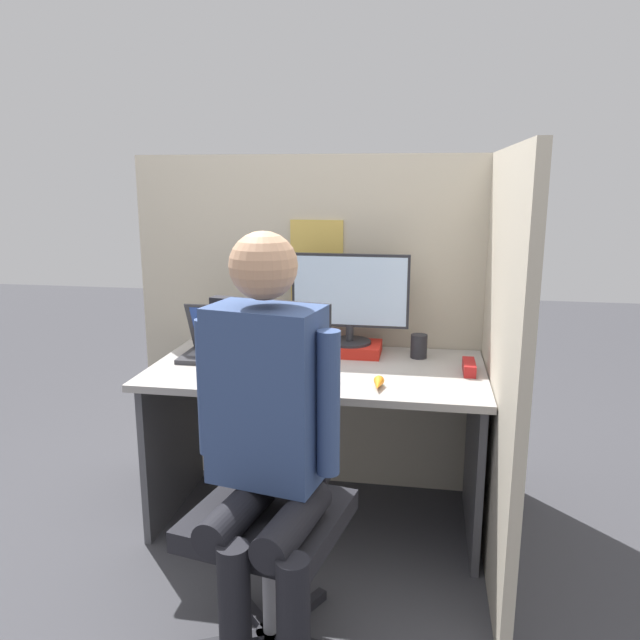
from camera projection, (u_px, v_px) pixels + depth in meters
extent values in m
plane|color=#3D3D42|center=(301.00, 569.00, 2.49)|extent=(12.00, 12.00, 0.00)
cube|color=#B7AD99|center=(331.00, 326.00, 3.06)|extent=(1.93, 0.04, 1.63)
cube|color=gold|center=(317.00, 265.00, 2.97)|extent=(0.25, 0.01, 0.43)
cube|color=#F4EA66|center=(261.00, 296.00, 3.05)|extent=(0.07, 0.01, 0.07)
cube|color=#B7AD99|center=(497.00, 360.00, 2.48)|extent=(0.04, 1.40, 1.63)
cube|color=#9E9993|center=(317.00, 370.00, 2.69)|extent=(1.43, 0.75, 0.03)
cube|color=#4C4C51|center=(173.00, 438.00, 2.89)|extent=(0.03, 0.64, 0.70)
cube|color=#4C4C51|center=(474.00, 460.00, 2.66)|extent=(0.03, 0.64, 0.70)
cube|color=red|center=(349.00, 348.00, 2.88)|extent=(0.29, 0.21, 0.05)
cylinder|color=#232328|center=(350.00, 342.00, 2.87)|extent=(0.20, 0.20, 0.01)
cylinder|color=#232328|center=(350.00, 332.00, 2.86)|extent=(0.04, 0.04, 0.08)
cube|color=#232328|center=(350.00, 291.00, 2.82)|extent=(0.53, 0.02, 0.33)
cube|color=silver|center=(350.00, 291.00, 2.81)|extent=(0.51, 0.00, 0.31)
cube|color=#2D2D33|center=(224.00, 357.00, 2.80)|extent=(0.38, 0.24, 0.02)
cube|color=#5B5B60|center=(226.00, 353.00, 2.81)|extent=(0.32, 0.13, 0.00)
cube|color=#2D2D33|center=(228.00, 327.00, 2.84)|extent=(0.38, 0.11, 0.22)
cube|color=#1E3D93|center=(228.00, 327.00, 2.84)|extent=(0.33, 0.09, 0.19)
ellipsoid|color=black|center=(283.00, 369.00, 2.60)|extent=(0.07, 0.05, 0.03)
cube|color=#A31919|center=(469.00, 367.00, 2.60)|extent=(0.05, 0.16, 0.05)
cone|color=orange|center=(378.00, 385.00, 2.39)|extent=(0.04, 0.10, 0.04)
cylinder|color=green|center=(379.00, 380.00, 2.45)|extent=(0.02, 0.02, 0.02)
cylinder|color=black|center=(271.00, 635.00, 2.10)|extent=(0.10, 0.10, 0.04)
cube|color=black|center=(298.00, 613.00, 2.21)|extent=(0.17, 0.26, 0.04)
cube|color=black|center=(252.00, 611.00, 2.22)|extent=(0.22, 0.23, 0.04)
cylinder|color=gray|center=(270.00, 581.00, 2.06)|extent=(0.05, 0.05, 0.38)
cube|color=black|center=(268.00, 519.00, 2.01)|extent=(0.54, 0.54, 0.07)
cube|color=black|center=(270.00, 389.00, 2.18)|extent=(0.44, 0.14, 0.63)
cylinder|color=black|center=(239.00, 511.00, 1.88)|extent=(0.18, 0.37, 0.11)
cylinder|color=black|center=(236.00, 631.00, 1.77)|extent=(0.09, 0.09, 0.54)
cylinder|color=black|center=(293.00, 523.00, 1.82)|extent=(0.18, 0.37, 0.11)
cube|color=#334775|center=(266.00, 395.00, 1.91)|extent=(0.37, 0.26, 0.56)
sphere|color=tan|center=(263.00, 266.00, 1.83)|extent=(0.20, 0.20, 0.20)
cylinder|color=#334775|center=(208.00, 387.00, 1.99)|extent=(0.07, 0.07, 0.44)
cylinder|color=#334775|center=(328.00, 404.00, 1.84)|extent=(0.07, 0.07, 0.44)
cylinder|color=#232328|center=(419.00, 346.00, 2.81)|extent=(0.07, 0.07, 0.11)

